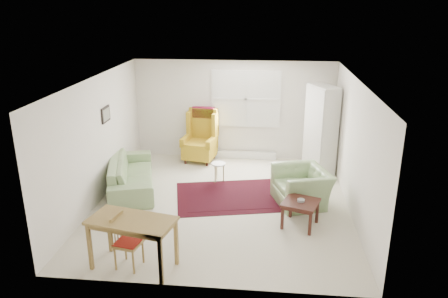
# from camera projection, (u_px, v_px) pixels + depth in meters

# --- Properties ---
(room) EXTENTS (5.04, 5.54, 2.51)m
(room) POSITION_uv_depth(u_px,v_px,m) (224.00, 141.00, 8.62)
(room) COLOR beige
(room) RESTS_ON ground
(rug) EXTENTS (2.87, 2.17, 0.03)m
(rug) POSITION_uv_depth(u_px,v_px,m) (239.00, 196.00, 9.12)
(rug) COLOR black
(rug) RESTS_ON ground
(sofa) EXTENTS (1.50, 2.44, 0.92)m
(sofa) POSITION_uv_depth(u_px,v_px,m) (131.00, 168.00, 9.38)
(sofa) COLOR #829F6A
(sofa) RESTS_ON ground
(armchair) EXTENTS (1.26, 1.35, 0.86)m
(armchair) POSITION_uv_depth(u_px,v_px,m) (302.00, 183.00, 8.70)
(armchair) COLOR #829F6A
(armchair) RESTS_ON ground
(wingback_chair) EXTENTS (0.90, 0.94, 1.34)m
(wingback_chair) POSITION_uv_depth(u_px,v_px,m) (199.00, 136.00, 10.91)
(wingback_chair) COLOR #BB951C
(wingback_chair) RESTS_ON ground
(coffee_table) EXTENTS (0.77, 0.77, 0.49)m
(coffee_table) POSITION_uv_depth(u_px,v_px,m) (300.00, 214.00, 7.86)
(coffee_table) COLOR #3A1812
(coffee_table) RESTS_ON ground
(stool) EXTENTS (0.34, 0.34, 0.43)m
(stool) POSITION_uv_depth(u_px,v_px,m) (218.00, 172.00, 9.83)
(stool) COLOR white
(stool) RESTS_ON ground
(cabinet) EXTENTS (0.74, 0.93, 2.07)m
(cabinet) POSITION_uv_depth(u_px,v_px,m) (321.00, 130.00, 10.14)
(cabinet) COLOR silver
(cabinet) RESTS_ON ground
(desk) EXTENTS (1.39, 0.91, 0.81)m
(desk) POSITION_uv_depth(u_px,v_px,m) (133.00, 243.00, 6.60)
(desk) COLOR olive
(desk) RESTS_ON ground
(desk_chair) EXTENTS (0.45, 0.45, 0.86)m
(desk_chair) POSITION_uv_depth(u_px,v_px,m) (128.00, 242.00, 6.60)
(desk_chair) COLOR olive
(desk_chair) RESTS_ON ground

